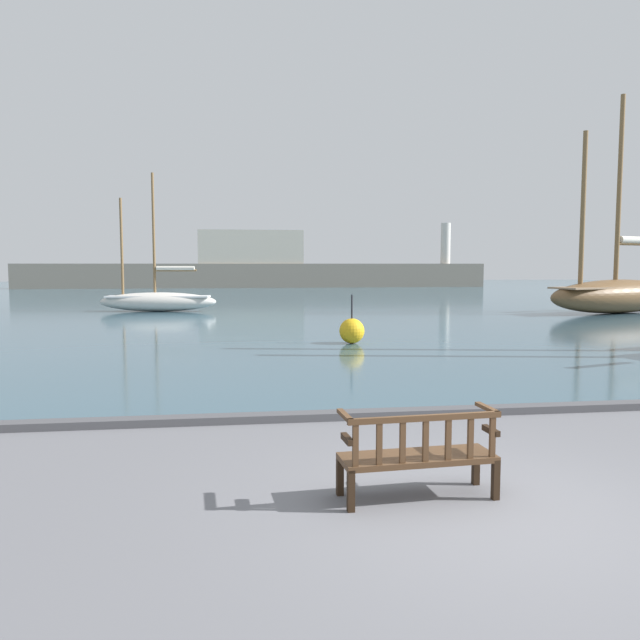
% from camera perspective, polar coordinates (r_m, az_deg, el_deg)
% --- Properties ---
extents(ground_plane, '(160.00, 160.00, 0.00)m').
position_cam_1_polar(ground_plane, '(6.54, 15.63, -16.64)').
color(ground_plane, slate).
extents(harbor_water, '(100.00, 80.00, 0.08)m').
position_cam_1_polar(harbor_water, '(49.68, -5.07, 2.36)').
color(harbor_water, '#385666').
rests_on(harbor_water, ground).
extents(quay_edge_kerb, '(40.00, 0.30, 0.12)m').
position_cam_1_polar(quay_edge_kerb, '(10.01, 6.72, -8.47)').
color(quay_edge_kerb, '#4C4C50').
rests_on(quay_edge_kerb, ground).
extents(park_bench, '(1.63, 0.63, 0.92)m').
position_cam_1_polar(park_bench, '(6.60, 9.00, -12.00)').
color(park_bench, black).
rests_on(park_bench, ground).
extents(sailboat_far_port, '(5.86, 1.98, 6.77)m').
position_cam_1_polar(sailboat_far_port, '(31.88, -14.60, 1.81)').
color(sailboat_far_port, silver).
rests_on(sailboat_far_port, harbor_water).
extents(sailboat_nearest_starboard, '(8.78, 4.72, 10.19)m').
position_cam_1_polar(sailboat_nearest_starboard, '(33.07, 25.63, 2.33)').
color(sailboat_nearest_starboard, brown).
rests_on(sailboat_nearest_starboard, harbor_water).
extents(channel_buoy, '(0.74, 0.74, 1.44)m').
position_cam_1_polar(channel_buoy, '(18.36, 2.93, -0.99)').
color(channel_buoy, gold).
rests_on(channel_buoy, harbor_water).
extents(far_breakwater, '(46.64, 2.40, 6.70)m').
position_cam_1_polar(far_breakwater, '(63.13, -5.61, 4.58)').
color(far_breakwater, slate).
rests_on(far_breakwater, ground).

